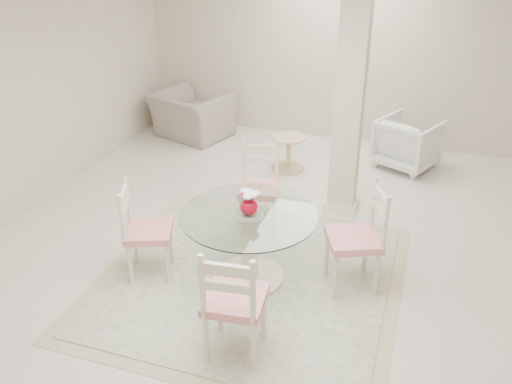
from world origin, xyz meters
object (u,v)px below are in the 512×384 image
(dining_chair_north, at_px, (260,180))
(side_table, at_px, (288,154))
(dining_table, at_px, (249,247))
(recliner_taupe, at_px, (192,115))
(dining_chair_west, at_px, (141,224))
(dining_chair_south, at_px, (232,296))
(column, at_px, (350,98))
(dining_chair_east, at_px, (362,231))
(armchair_white, at_px, (408,143))
(red_vase, at_px, (249,202))

(dining_chair_north, relative_size, side_table, 2.28)
(dining_table, bearing_deg, recliner_taupe, 122.55)
(dining_table, height_order, dining_chair_west, dining_chair_west)
(dining_chair_north, bearing_deg, dining_chair_south, -90.84)
(column, relative_size, recliner_taupe, 2.51)
(dining_chair_east, distance_m, armchair_white, 2.95)
(column, height_order, dining_table, column)
(dining_chair_north, relative_size, recliner_taupe, 1.00)
(dining_chair_north, relative_size, armchair_white, 1.42)
(column, bearing_deg, recliner_taupe, 149.70)
(dining_chair_west, bearing_deg, dining_chair_north, -54.09)
(red_vase, relative_size, dining_chair_west, 0.23)
(dining_table, bearing_deg, dining_chair_north, 102.76)
(dining_table, distance_m, side_table, 2.57)
(dining_table, xyz_separation_m, side_table, (-0.32, 2.55, -0.15))
(dining_table, relative_size, red_vase, 5.08)
(dining_chair_west, xyz_separation_m, side_table, (0.67, 2.78, -0.34))
(red_vase, height_order, dining_chair_east, dining_chair_east)
(dining_chair_west, xyz_separation_m, dining_chair_south, (1.21, -0.76, 0.04))
(dining_chair_east, relative_size, armchair_white, 1.52)
(dining_table, bearing_deg, red_vase, -33.69)
(dining_chair_north, height_order, side_table, dining_chair_north)
(dining_chair_south, distance_m, armchair_white, 4.29)
(dining_chair_north, distance_m, dining_chair_west, 1.45)
(dining_chair_east, height_order, dining_chair_south, dining_chair_east)
(side_table, bearing_deg, dining_chair_east, -60.31)
(dining_chair_west, bearing_deg, dining_chair_south, -144.55)
(dining_chair_west, bearing_deg, red_vase, -98.99)
(dining_chair_east, distance_m, side_table, 2.69)
(dining_chair_east, bearing_deg, dining_table, -99.95)
(dining_chair_west, relative_size, side_table, 2.25)
(dining_table, height_order, dining_chair_south, dining_chair_south)
(column, relative_size, armchair_white, 3.56)
(armchair_white, bearing_deg, dining_chair_south, 101.19)
(dining_chair_south, bearing_deg, red_vase, -83.89)
(recliner_taupe, height_order, side_table, recliner_taupe)
(column, distance_m, dining_chair_north, 1.32)
(dining_table, xyz_separation_m, dining_chair_north, (-0.23, 0.99, 0.20))
(red_vase, height_order, dining_chair_south, dining_chair_south)
(dining_chair_south, xyz_separation_m, armchair_white, (0.98, 4.17, -0.25))
(dining_chair_east, height_order, side_table, dining_chair_east)
(column, xyz_separation_m, armchair_white, (0.62, 1.46, -1.01))
(dining_chair_east, relative_size, recliner_taupe, 1.07)
(dining_chair_east, bearing_deg, dining_chair_west, -100.02)
(recliner_taupe, bearing_deg, dining_chair_east, 153.07)
(column, bearing_deg, armchair_white, 66.88)
(column, xyz_separation_m, dining_chair_east, (0.42, -1.47, -0.75))
(dining_chair_west, bearing_deg, side_table, -35.71)
(red_vase, relative_size, side_table, 0.52)
(dining_chair_east, height_order, armchair_white, dining_chair_east)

